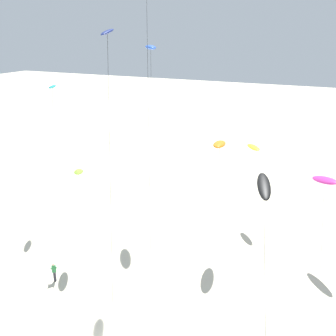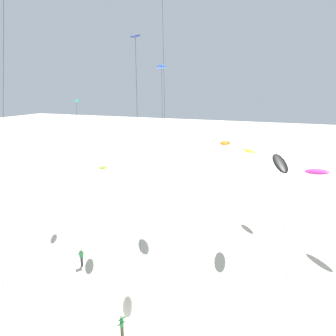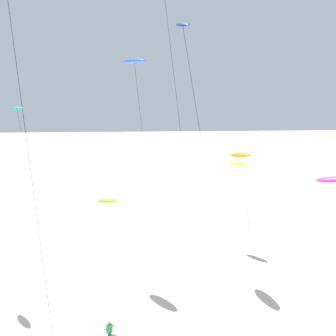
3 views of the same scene
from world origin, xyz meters
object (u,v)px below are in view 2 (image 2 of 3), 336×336
object	(u,v)px
kite_green	(3,2)
kite_yellow	(249,151)
kite_teal	(77,102)
kite_blue	(161,67)
kite_flyer_middle	(81,257)
kite_flyer_nearest	(122,326)
kite_magenta	(316,172)
kite_navy	(135,41)
kite_lime	(103,168)
kite_black	(280,164)
kite_orange	(225,143)

from	to	relation	value
kite_green	kite_yellow	world-z (taller)	kite_green
kite_teal	kite_blue	world-z (taller)	kite_blue
kite_teal	kite_flyer_middle	world-z (taller)	kite_teal
kite_teal	kite_yellow	world-z (taller)	kite_teal
kite_flyer_nearest	kite_magenta	bearing A→B (deg)	57.83
kite_magenta	kite_yellow	xyz separation A→B (m)	(-7.16, 5.04, 0.58)
kite_blue	kite_flyer_nearest	bearing A→B (deg)	-74.34
kite_navy	kite_teal	bearing A→B (deg)	145.72
kite_green	kite_flyer_nearest	world-z (taller)	kite_green
kite_magenta	kite_yellow	world-z (taller)	kite_yellow
kite_teal	kite_flyer_middle	xyz separation A→B (m)	(7.41, -10.61, -12.87)
kite_green	kite_flyer_nearest	bearing A→B (deg)	-22.97
kite_yellow	kite_magenta	bearing A→B (deg)	-35.12
kite_navy	kite_flyer_middle	size ratio (longest dim) A/B	11.75
kite_lime	kite_yellow	bearing A→B (deg)	47.01
kite_navy	kite_lime	distance (m)	12.16
kite_teal	kite_green	world-z (taller)	kite_green
kite_black	kite_blue	size ratio (longest dim) A/B	0.62
kite_flyer_nearest	kite_lime	bearing A→B (deg)	126.43
kite_navy	kite_flyer_nearest	bearing A→B (deg)	-71.53
kite_black	kite_blue	bearing A→B (deg)	136.80
kite_magenta	kite_flyer_middle	distance (m)	23.61
kite_blue	kite_navy	xyz separation A→B (m)	(3.01, -12.33, 1.20)
kite_flyer_middle	kite_navy	bearing A→B (deg)	26.71
kite_yellow	kite_blue	bearing A→B (deg)	-164.98
kite_magenta	kite_orange	world-z (taller)	kite_orange
kite_yellow	kite_flyer_middle	size ratio (longest dim) A/B	5.00
kite_green	kite_yellow	size ratio (longest dim) A/B	2.68
kite_black	kite_flyer_nearest	xyz separation A→B (m)	(-8.37, -7.34, -9.64)
kite_flyer_nearest	kite_black	bearing A→B (deg)	41.26
kite_blue	kite_navy	size ratio (longest dim) A/B	0.92
kite_black	kite_flyer_middle	xyz separation A→B (m)	(-15.83, -1.40, -9.64)
kite_orange	kite_lime	xyz separation A→B (m)	(-10.48, -6.11, -2.09)
kite_green	kite_orange	size ratio (longest dim) A/B	2.13
kite_teal	kite_yellow	bearing A→B (deg)	19.45
kite_blue	kite_flyer_nearest	size ratio (longest dim) A/B	10.78
kite_orange	kite_flyer_nearest	distance (m)	19.11
kite_yellow	kite_flyer_middle	bearing A→B (deg)	-124.20
kite_green	kite_yellow	bearing A→B (deg)	47.64
kite_blue	kite_magenta	xyz separation A→B (m)	(17.31, -2.31, -10.19)
kite_black	kite_lime	distance (m)	16.55
kite_black	kite_magenta	distance (m)	11.82
kite_black	kite_yellow	distance (m)	16.69
kite_orange	kite_magenta	bearing A→B (deg)	11.55
kite_black	kite_blue	distance (m)	20.69
kite_teal	kite_lime	xyz separation A→B (m)	(7.19, -6.14, -5.79)
kite_teal	kite_blue	size ratio (longest dim) A/B	0.79
kite_lime	kite_flyer_middle	world-z (taller)	kite_lime
kite_blue	kite_orange	size ratio (longest dim) A/B	1.71
kite_teal	kite_magenta	xyz separation A→B (m)	(26.40, 1.76, -6.26)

